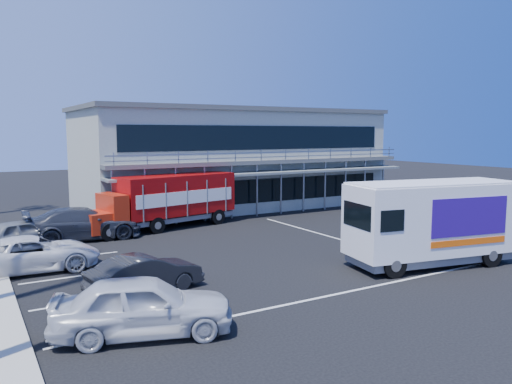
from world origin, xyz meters
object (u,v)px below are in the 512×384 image
red_truck (167,199)px  white_van (432,221)px  parked_car_a (143,306)px  parked_car_b (145,274)px

red_truck → white_van: bearing=-75.3°
parked_car_a → parked_car_b: size_ratio=1.21×
red_truck → parked_car_b: red_truck is taller
white_van → red_truck: bearing=127.1°
red_truck → parked_car_a: red_truck is taller
red_truck → white_van: 14.92m
white_van → parked_car_a: white_van is taller
parked_car_a → parked_car_b: bearing=-0.4°
red_truck → parked_car_b: 11.91m
red_truck → parked_car_b: size_ratio=2.34×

